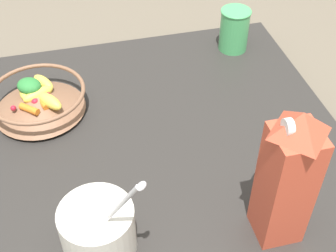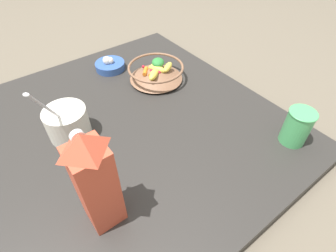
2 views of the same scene
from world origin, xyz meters
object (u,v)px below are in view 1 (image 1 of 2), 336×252
Objects in this scene: milk_carton at (287,178)px; drinking_cup at (234,29)px; fruit_bowl at (38,99)px; yogurt_tub at (98,228)px.

milk_carton reaches higher than drinking_cup.
yogurt_tub is (0.42, 0.09, 0.02)m from fruit_bowl.
yogurt_tub is 0.74m from drinking_cup.
fruit_bowl is 0.43m from yogurt_tub.
milk_carton is (0.46, 0.42, 0.11)m from fruit_bowl.
yogurt_tub is at bearing 12.19° from fruit_bowl.
milk_carton reaches higher than fruit_bowl.
drinking_cup is at bearing 167.63° from milk_carton.
drinking_cup is at bearing 140.68° from yogurt_tub.
yogurt_tub is at bearing -39.32° from drinking_cup.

